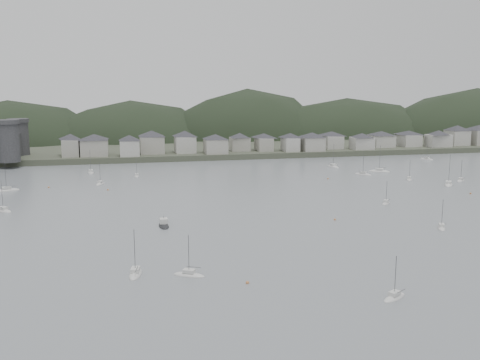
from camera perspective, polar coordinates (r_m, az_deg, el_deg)
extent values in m
plane|color=slate|center=(116.00, 8.39, -9.11)|extent=(900.00, 900.00, 0.00)
cube|color=#383D2D|center=(400.74, -7.05, 4.60)|extent=(900.00, 250.00, 3.00)
ellipsoid|color=black|center=(383.54, -23.36, 1.88)|extent=(138.98, 92.48, 81.13)
ellipsoid|color=black|center=(378.01, -11.54, 2.41)|extent=(132.08, 90.41, 79.74)
ellipsoid|color=black|center=(389.16, 0.78, 2.42)|extent=(133.88, 88.37, 101.41)
ellipsoid|color=black|center=(408.49, 11.28, 2.91)|extent=(165.81, 81.78, 82.55)
ellipsoid|color=black|center=(461.80, 23.79, 2.73)|extent=(177.60, 96.61, 102.57)
cylinder|color=#2E2E30|center=(274.16, -23.70, 3.67)|extent=(10.00, 10.00, 18.00)
cylinder|color=#2E2E30|center=(301.64, -22.72, 4.12)|extent=(10.00, 10.00, 17.00)
cube|color=#2E2E30|center=(288.14, -23.15, 3.36)|extent=(3.50, 30.00, 12.00)
cube|color=#99988C|center=(286.68, -17.74, 3.31)|extent=(8.34, 12.91, 8.59)
pyramid|color=#29282D|center=(286.13, -17.80, 4.47)|extent=(15.78, 15.78, 3.01)
cube|color=#99988C|center=(285.29, -15.41, 3.38)|extent=(13.68, 13.35, 8.36)
pyramid|color=#29282D|center=(284.75, -15.46, 4.50)|extent=(20.07, 20.07, 2.93)
cube|color=#A6A39C|center=(279.79, -11.82, 3.37)|extent=(9.78, 10.20, 8.08)
pyramid|color=#29282D|center=(279.25, -11.85, 4.48)|extent=(14.83, 14.83, 2.83)
cube|color=#99988C|center=(289.76, -9.47, 3.76)|extent=(12.59, 13.33, 9.09)
pyramid|color=#29282D|center=(289.19, -9.51, 4.97)|extent=(19.24, 19.24, 3.18)
cube|color=#A6A39C|center=(289.83, -5.94, 3.82)|extent=(10.74, 12.17, 8.87)
pyramid|color=#29282D|center=(289.27, -5.96, 5.00)|extent=(17.01, 17.01, 3.10)
cube|color=#99988C|center=(285.75, -2.65, 3.66)|extent=(11.63, 12.09, 7.69)
pyramid|color=#29282D|center=(285.24, -2.66, 4.70)|extent=(17.61, 17.61, 2.69)
cube|color=#99988C|center=(297.26, -0.03, 3.88)|extent=(10.37, 9.35, 7.44)
pyramid|color=#29282D|center=(296.78, -0.03, 4.85)|extent=(14.65, 14.65, 2.60)
cube|color=#99988C|center=(298.21, 2.58, 3.87)|extent=(8.24, 12.20, 7.22)
pyramid|color=#29282D|center=(297.74, 2.59, 4.81)|extent=(15.17, 15.17, 2.53)
cube|color=#A6A39C|center=(297.21, 5.44, 3.84)|extent=(8.06, 10.91, 7.46)
pyramid|color=#29282D|center=(296.73, 5.45, 4.81)|extent=(14.08, 14.08, 2.61)
cube|color=#99988C|center=(299.90, 7.77, 3.87)|extent=(11.73, 11.78, 7.66)
pyramid|color=#29282D|center=(299.41, 7.79, 4.85)|extent=(17.46, 17.46, 2.68)
cube|color=#A6A39C|center=(314.84, 9.84, 4.06)|extent=(10.19, 13.02, 7.33)
pyramid|color=#29282D|center=(314.40, 9.87, 4.96)|extent=(17.23, 17.23, 2.57)
cube|color=#A6A39C|center=(312.95, 12.99, 3.88)|extent=(11.70, 9.81, 6.88)
pyramid|color=#29282D|center=(312.53, 13.02, 4.73)|extent=(15.97, 15.97, 2.41)
cube|color=#A6A39C|center=(328.39, 14.97, 4.08)|extent=(12.83, 12.48, 7.00)
pyramid|color=#29282D|center=(327.98, 15.01, 4.90)|extent=(18.79, 18.79, 2.45)
cube|color=#A6A39C|center=(337.75, 17.69, 4.09)|extent=(11.07, 13.50, 6.97)
pyramid|color=#29282D|center=(337.36, 17.73, 4.89)|extent=(18.25, 18.25, 2.44)
cube|color=#A6A39C|center=(339.32, 20.58, 3.99)|extent=(13.75, 9.12, 7.34)
pyramid|color=#29282D|center=(338.90, 20.63, 4.82)|extent=(16.97, 16.97, 2.57)
cube|color=#A6A39C|center=(353.87, 22.33, 4.23)|extent=(11.37, 11.57, 9.05)
pyramid|color=#29282D|center=(353.40, 22.40, 5.22)|extent=(17.03, 17.03, 3.17)
cube|color=#99988C|center=(362.16, 24.33, 4.21)|extent=(12.07, 13.43, 9.09)
pyramid|color=#29282D|center=(361.70, 24.40, 5.18)|extent=(18.93, 18.93, 3.18)
ellipsoid|color=silver|center=(179.30, -24.15, -3.09)|extent=(7.05, 7.16, 1.52)
cube|color=silver|center=(179.08, -24.17, -2.76)|extent=(3.06, 3.08, 0.70)
cylinder|color=#3F3F42|center=(178.34, -24.26, -1.55)|extent=(0.12, 0.12, 9.52)
ellipsoid|color=silver|center=(247.52, -15.78, 0.76)|extent=(3.14, 8.21, 1.61)
cube|color=silver|center=(247.36, -15.79, 1.01)|extent=(1.97, 2.93, 0.70)
cylinder|color=#3F3F42|center=(246.79, -15.83, 1.94)|extent=(0.12, 0.12, 10.05)
cylinder|color=#3F3F42|center=(245.86, -15.84, 1.09)|extent=(0.36, 3.62, 0.10)
ellipsoid|color=silver|center=(109.35, -5.51, -10.21)|extent=(6.90, 5.10, 1.34)
cube|color=silver|center=(109.03, -5.52, -9.73)|extent=(2.76, 2.42, 0.70)
cylinder|color=#3F3F42|center=(107.95, -5.55, -8.05)|extent=(0.12, 0.12, 8.37)
cylinder|color=#3F3F42|center=(109.52, -5.01, -9.33)|extent=(2.69, 1.54, 0.10)
ellipsoid|color=silver|center=(154.10, 20.88, -4.88)|extent=(4.70, 6.45, 1.25)
cube|color=silver|center=(153.88, 20.90, -4.55)|extent=(2.24, 2.58, 0.70)
cylinder|color=#3F3F42|center=(153.17, 20.97, -3.41)|extent=(0.12, 0.12, 7.81)
cylinder|color=#3F3F42|center=(153.25, 21.28, -4.42)|extent=(1.41, 2.53, 0.10)
ellipsoid|color=silver|center=(181.05, 15.46, -2.46)|extent=(5.44, 5.59, 1.18)
cube|color=silver|center=(180.87, 15.47, -2.18)|extent=(2.37, 2.40, 0.70)
cylinder|color=#3F3F42|center=(180.30, 15.51, -1.26)|extent=(0.12, 0.12, 7.39)
cylinder|color=#3F3F42|center=(180.44, 15.80, -2.05)|extent=(1.90, 2.00, 0.10)
ellipsoid|color=silver|center=(239.14, 13.11, 0.57)|extent=(6.85, 7.79, 1.58)
cube|color=silver|center=(238.98, 13.12, 0.82)|extent=(3.07, 3.25, 0.70)
cylinder|color=#3F3F42|center=(238.40, 13.16, 1.77)|extent=(0.12, 0.12, 9.88)
cylinder|color=#3F3F42|center=(237.52, 13.05, 0.91)|extent=(2.26, 2.87, 0.10)
ellipsoid|color=silver|center=(111.60, -11.20, -9.94)|extent=(3.71, 7.77, 1.49)
cube|color=silver|center=(111.25, -11.22, -9.44)|extent=(2.09, 2.87, 0.70)
cylinder|color=#3F3F42|center=(110.08, -11.29, -7.58)|extent=(0.12, 0.12, 9.33)
cylinder|color=#3F3F42|center=(109.83, -11.08, -9.38)|extent=(0.71, 3.32, 0.10)
ellipsoid|color=silver|center=(300.34, 19.48, 2.10)|extent=(5.33, 8.41, 1.60)
cube|color=silver|center=(300.21, 19.49, 2.31)|extent=(2.67, 3.26, 0.70)
cylinder|color=#3F3F42|center=(299.74, 19.54, 3.08)|extent=(0.12, 0.12, 10.03)
cylinder|color=#3F3F42|center=(298.73, 19.55, 2.38)|extent=(1.42, 3.40, 0.10)
ellipsoid|color=silver|center=(231.01, 17.77, 0.03)|extent=(5.07, 6.74, 1.31)
cube|color=silver|center=(230.86, 17.79, 0.27)|extent=(2.39, 2.71, 0.70)
cylinder|color=#3F3F42|center=(230.36, 17.83, 1.07)|extent=(0.12, 0.12, 8.20)
cylinder|color=#3F3F42|center=(231.35, 17.54, 0.44)|extent=(1.55, 2.61, 0.10)
ellipsoid|color=silver|center=(235.40, 22.69, -0.09)|extent=(6.70, 5.97, 1.37)
cube|color=silver|center=(235.24, 22.71, 0.15)|extent=(2.81, 2.67, 0.70)
cylinder|color=#3F3F42|center=(234.73, 22.76, 0.98)|extent=(0.12, 0.12, 8.54)
cylinder|color=#3F3F42|center=(235.10, 23.01, 0.26)|extent=(2.46, 2.00, 0.10)
ellipsoid|color=silver|center=(223.42, 21.54, -0.51)|extent=(7.98, 9.48, 1.90)
cube|color=silver|center=(223.22, 21.56, -0.19)|extent=(3.63, 3.91, 0.70)
cylinder|color=#3F3F42|center=(222.49, 21.64, 1.03)|extent=(0.12, 0.12, 11.86)
cylinder|color=#3F3F42|center=(223.70, 21.16, 0.00)|extent=(2.56, 3.53, 0.10)
ellipsoid|color=silver|center=(101.89, 16.29, -12.11)|extent=(6.41, 4.87, 1.25)
cube|color=silver|center=(101.55, 16.32, -11.63)|extent=(2.58, 2.29, 0.70)
cylinder|color=#3F3F42|center=(100.47, 16.40, -9.96)|extent=(0.12, 0.12, 7.81)
cylinder|color=#3F3F42|center=(101.36, 16.98, -11.37)|extent=(2.48, 1.50, 0.10)
ellipsoid|color=silver|center=(232.94, -11.05, 0.40)|extent=(2.24, 6.12, 1.21)
cube|color=silver|center=(232.80, -11.06, 0.62)|extent=(1.43, 2.18, 0.70)
cylinder|color=#3F3F42|center=(232.35, -11.09, 1.35)|extent=(0.12, 0.12, 7.53)
cylinder|color=#3F3F42|center=(231.65, -11.04, 0.71)|extent=(0.24, 2.71, 0.10)
ellipsoid|color=silver|center=(217.23, -14.81, -0.42)|extent=(4.37, 7.28, 1.39)
cube|color=silver|center=(217.06, -14.83, -0.16)|extent=(2.24, 2.79, 0.70)
cylinder|color=#3F3F42|center=(216.51, -14.87, 0.75)|extent=(0.12, 0.12, 8.67)
cylinder|color=#3F3F42|center=(218.15, -14.93, 0.03)|extent=(1.12, 2.98, 0.10)
ellipsoid|color=silver|center=(214.29, -23.84, -1.08)|extent=(9.48, 5.82, 1.81)
cube|color=silver|center=(214.08, -23.87, -0.76)|extent=(3.65, 2.95, 0.70)
cylinder|color=#3F3F42|center=(213.36, -23.95, 0.45)|extent=(0.12, 0.12, 11.30)
cylinder|color=#3F3F42|center=(213.16, -23.50, -0.63)|extent=(3.86, 1.49, 0.10)
ellipsoid|color=silver|center=(249.41, 14.78, 0.87)|extent=(9.79, 7.37, 1.91)
cube|color=silver|center=(249.22, 14.80, 1.15)|extent=(3.94, 3.47, 0.70)
cylinder|color=#3F3F42|center=(248.57, 14.84, 2.26)|extent=(0.12, 0.12, 11.91)
cylinder|color=#3F3F42|center=(250.58, 15.01, 1.32)|extent=(3.77, 2.21, 0.10)
ellipsoid|color=silver|center=(259.98, 10.01, 1.40)|extent=(4.06, 9.27, 1.79)
cube|color=silver|center=(259.81, 10.02, 1.66)|extent=(2.38, 3.38, 0.70)
cylinder|color=#3F3F42|center=(259.22, 10.05, 2.66)|extent=(0.12, 0.12, 11.21)
cylinder|color=#3F3F42|center=(261.28, 9.93, 1.83)|extent=(0.65, 4.01, 0.10)
ellipsoid|color=black|center=(147.72, -8.22, -4.94)|extent=(2.95, 7.59, 1.65)
cube|color=silver|center=(147.35, -8.23, -4.39)|extent=(2.18, 2.32, 1.40)
cylinder|color=#3F3F42|center=(147.14, -8.24, -4.05)|extent=(0.10, 0.10, 1.20)
sphere|color=#BF763F|center=(225.01, 9.46, 0.14)|extent=(0.70, 0.70, 0.70)
sphere|color=#BF763F|center=(155.41, 10.19, -4.22)|extent=(0.70, 0.70, 0.70)
sphere|color=#BF763F|center=(207.98, 23.59, -1.34)|extent=(0.70, 0.70, 0.70)
sphere|color=#BF763F|center=(104.84, 0.81, -11.01)|extent=(0.70, 0.70, 0.70)
sphere|color=#BF763F|center=(215.41, -19.92, -0.74)|extent=(0.70, 0.70, 0.70)
sphere|color=#BF763F|center=(203.49, -14.04, -1.04)|extent=(0.70, 0.70, 0.70)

